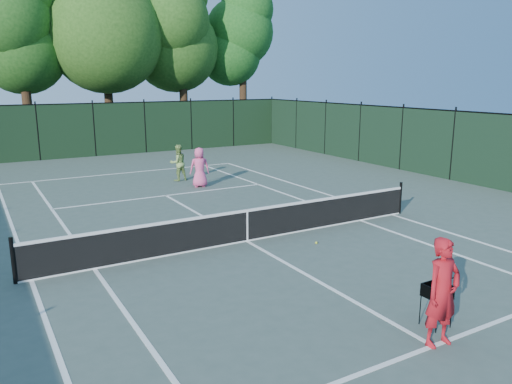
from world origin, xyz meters
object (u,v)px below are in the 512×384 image
ball_hopper (437,291)px  loose_ball_midcourt (316,243)px  player_green (178,163)px  coach (443,292)px  player_pink (200,167)px

ball_hopper → loose_ball_midcourt: size_ratio=11.71×
player_green → ball_hopper: player_green is taller
ball_hopper → loose_ball_midcourt: bearing=84.8°
coach → loose_ball_midcourt: 5.50m
coach → loose_ball_midcourt: (1.38, 5.24, -0.90)m
player_green → coach: bearing=79.5°
ball_hopper → loose_ball_midcourt: (0.93, 4.78, -0.63)m
coach → player_pink: coach is taller
player_green → ball_hopper: bearing=81.1°
loose_ball_midcourt → coach: bearing=-104.7°
loose_ball_midcourt → player_pink: bearing=88.1°
ball_hopper → coach: bearing=-128.3°
coach → loose_ball_midcourt: size_ratio=27.42×
ball_hopper → loose_ball_midcourt: ball_hopper is taller
coach → player_pink: bearing=85.3°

